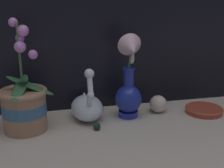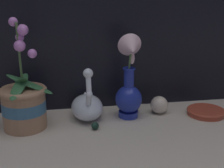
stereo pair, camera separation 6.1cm
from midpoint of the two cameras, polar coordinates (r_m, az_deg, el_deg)
ground_plane at (r=1.08m, az=4.67°, el=-8.45°), size 2.80×2.80×0.00m
orchid_potted_plant at (r=1.10m, az=-14.29°, el=-3.30°), size 0.19×0.20×0.38m
swan_figurine at (r=1.16m, az=-3.10°, el=-3.94°), size 0.12×0.21×0.21m
blue_vase at (r=1.14m, az=4.71°, el=-0.40°), size 0.10×0.12×0.32m
glass_sphere at (r=1.22m, az=10.04°, el=-3.78°), size 0.07×0.07×0.07m
amber_dish at (r=1.26m, az=18.15°, el=-4.81°), size 0.15×0.15×0.02m
glass_bauble at (r=1.08m, az=-1.48°, el=-7.70°), size 0.03×0.03×0.03m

